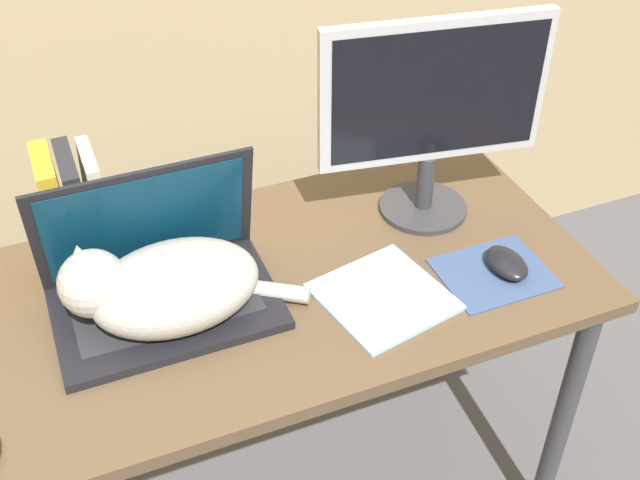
# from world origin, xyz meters

# --- Properties ---
(desk) EXTENTS (1.33, 0.61, 0.72)m
(desk) POSITION_xyz_m (0.00, 0.30, 0.64)
(desk) COLOR brown
(desk) RESTS_ON ground_plane
(laptop) EXTENTS (0.40, 0.26, 0.27)m
(laptop) POSITION_xyz_m (-0.14, 0.33, 0.77)
(laptop) COLOR black
(laptop) RESTS_ON desk
(cat) EXTENTS (0.43, 0.21, 0.16)m
(cat) POSITION_xyz_m (-0.15, 0.29, 0.79)
(cat) COLOR #B2ADA3
(cat) RESTS_ON desk
(external_monitor) EXTENTS (0.45, 0.18, 0.42)m
(external_monitor) POSITION_xyz_m (0.43, 0.40, 0.96)
(external_monitor) COLOR #333338
(external_monitor) RESTS_ON desk
(mousepad) EXTENTS (0.21, 0.17, 0.00)m
(mousepad) POSITION_xyz_m (0.46, 0.17, 0.72)
(mousepad) COLOR #384C75
(mousepad) RESTS_ON desk
(computer_mouse) EXTENTS (0.07, 0.10, 0.03)m
(computer_mouse) POSITION_xyz_m (0.48, 0.17, 0.74)
(computer_mouse) COLOR black
(computer_mouse) RESTS_ON mousepad
(book_row) EXTENTS (0.10, 0.15, 0.25)m
(book_row) POSITION_xyz_m (-0.25, 0.49, 0.84)
(book_row) COLOR gold
(book_row) RESTS_ON desk
(notepad) EXTENTS (0.25, 0.25, 0.01)m
(notepad) POSITION_xyz_m (0.23, 0.19, 0.72)
(notepad) COLOR #99C6E0
(notepad) RESTS_ON desk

